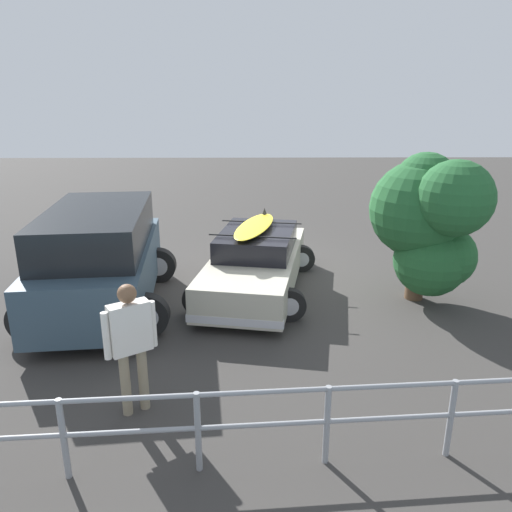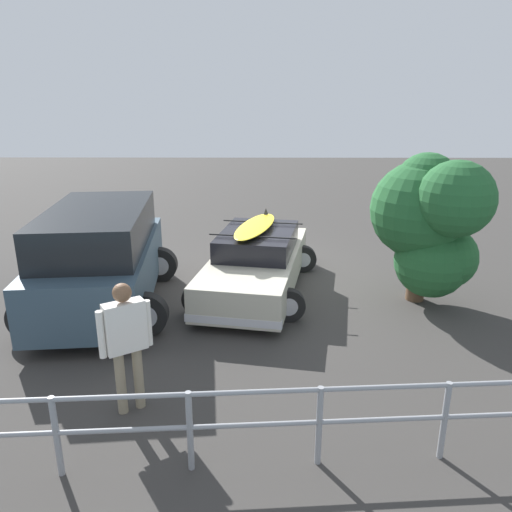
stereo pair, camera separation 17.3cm
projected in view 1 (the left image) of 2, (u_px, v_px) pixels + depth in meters
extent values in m
cube|color=#383533|center=(272.00, 282.00, 10.89)|extent=(44.00, 44.00, 0.02)
cube|color=#B7B29E|center=(256.00, 268.00, 10.28)|extent=(2.40, 4.54, 0.65)
cube|color=black|center=(257.00, 241.00, 10.28)|extent=(1.80, 2.30, 0.43)
cube|color=silver|center=(234.00, 321.00, 8.37)|extent=(1.67, 0.40, 0.14)
cube|color=silver|center=(270.00, 248.00, 12.33)|extent=(1.67, 0.40, 0.14)
cylinder|color=black|center=(289.00, 305.00, 8.96)|extent=(0.61, 0.18, 0.61)
cylinder|color=#B7B7BC|center=(289.00, 305.00, 8.96)|extent=(0.34, 0.19, 0.34)
cylinder|color=black|center=(199.00, 299.00, 9.22)|extent=(0.61, 0.18, 0.61)
cylinder|color=#B7B7BC|center=(199.00, 299.00, 9.22)|extent=(0.34, 0.19, 0.34)
cylinder|color=black|center=(301.00, 259.00, 11.46)|extent=(0.61, 0.18, 0.61)
cylinder|color=#B7B7BC|center=(301.00, 259.00, 11.46)|extent=(0.34, 0.19, 0.34)
cylinder|color=black|center=(230.00, 255.00, 11.73)|extent=(0.61, 0.18, 0.61)
cylinder|color=#B7B7BC|center=(230.00, 255.00, 11.73)|extent=(0.34, 0.19, 0.34)
cylinder|color=black|center=(252.00, 236.00, 9.67)|extent=(1.71, 0.34, 0.03)
cylinder|color=black|center=(261.00, 222.00, 10.73)|extent=(1.71, 0.34, 0.03)
ellipsoid|color=yellow|center=(255.00, 226.00, 10.19)|extent=(1.15, 2.30, 0.09)
cone|color=black|center=(265.00, 211.00, 10.97)|extent=(0.10, 0.10, 0.14)
cube|color=#334756|center=(101.00, 271.00, 9.40)|extent=(2.28, 4.45, 0.98)
cube|color=black|center=(97.00, 228.00, 9.13)|extent=(2.04, 3.50, 0.71)
cylinder|color=black|center=(119.00, 234.00, 11.48)|extent=(0.68, 0.24, 0.67)
cylinder|color=black|center=(148.00, 315.00, 8.39)|extent=(0.74, 0.22, 0.74)
cylinder|color=#B7B7BC|center=(148.00, 315.00, 8.39)|extent=(0.41, 0.23, 0.41)
cylinder|color=black|center=(30.00, 320.00, 8.19)|extent=(0.74, 0.22, 0.74)
cylinder|color=#B7B7BC|center=(30.00, 320.00, 8.19)|extent=(0.41, 0.23, 0.41)
cylinder|color=black|center=(159.00, 265.00, 10.82)|extent=(0.74, 0.22, 0.74)
cylinder|color=#B7B7BC|center=(159.00, 265.00, 10.82)|extent=(0.41, 0.23, 0.41)
cylinder|color=black|center=(68.00, 268.00, 10.62)|extent=(0.74, 0.22, 0.74)
cylinder|color=#B7B7BC|center=(68.00, 268.00, 10.62)|extent=(0.41, 0.23, 0.41)
cylinder|color=gray|center=(143.00, 379.00, 6.42)|extent=(0.13, 0.13, 0.86)
cylinder|color=gray|center=(126.00, 384.00, 6.29)|extent=(0.13, 0.13, 0.86)
cube|color=silver|center=(130.00, 328.00, 6.12)|extent=(0.53, 0.44, 0.65)
sphere|color=brown|center=(127.00, 294.00, 5.98)|extent=(0.23, 0.23, 0.23)
cylinder|color=silver|center=(153.00, 324.00, 6.29)|extent=(0.09, 0.09, 0.61)
cylinder|color=silver|center=(106.00, 336.00, 5.97)|extent=(0.09, 0.09, 0.61)
cylinder|color=gray|center=(451.00, 419.00, 5.54)|extent=(0.07, 0.07, 0.97)
cylinder|color=gray|center=(327.00, 425.00, 5.43)|extent=(0.07, 0.07, 0.97)
cylinder|color=gray|center=(198.00, 432.00, 5.32)|extent=(0.07, 0.07, 0.97)
cylinder|color=gray|center=(64.00, 439.00, 5.21)|extent=(0.07, 0.07, 0.97)
cylinder|color=gray|center=(329.00, 389.00, 5.29)|extent=(8.37, 0.64, 0.06)
cylinder|color=gray|center=(327.00, 421.00, 5.42)|extent=(8.37, 0.64, 0.06)
cylinder|color=brown|center=(415.00, 283.00, 9.94)|extent=(0.35, 0.35, 0.64)
sphere|color=#235B2D|center=(445.00, 256.00, 9.45)|extent=(1.18, 1.18, 1.18)
sphere|color=#235B2D|center=(455.00, 198.00, 8.66)|extent=(1.35, 1.35, 1.35)
sphere|color=#235B2D|center=(430.00, 260.00, 9.50)|extent=(1.39, 1.39, 1.39)
sphere|color=#235B2D|center=(425.00, 184.00, 9.33)|extent=(1.21, 1.21, 1.21)
sphere|color=#235B2D|center=(418.00, 209.00, 9.45)|extent=(1.84, 1.84, 1.84)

